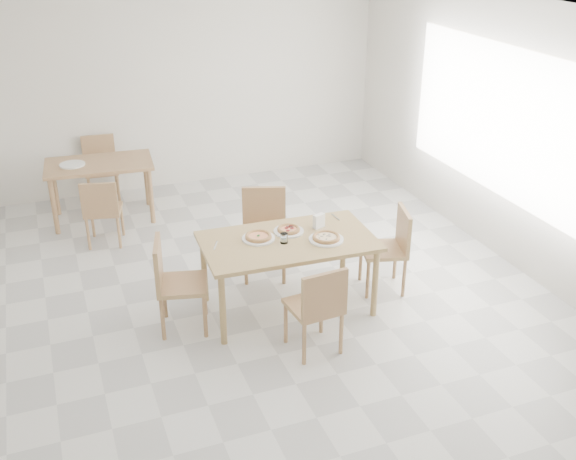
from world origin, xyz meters
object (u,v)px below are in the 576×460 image
object	(u,v)px
chair_north	(264,226)
pizza_mushroom	(326,237)
chair_west	(173,279)
chair_east	(392,244)
chair_back_s	(102,208)
second_table	(100,170)
chair_south	(318,304)
pizza_margherita	(258,236)
plate_margherita	(258,238)
chair_back_n	(100,164)
plate_empty	(72,165)
main_table	(288,247)
plate_pepperoni	(289,231)
plate_mushroom	(326,239)
tumbler_a	(284,238)
tumbler_b	(321,220)
pizza_pepperoni	(289,229)
napkin_holder	(319,222)

from	to	relation	value
chair_north	pizza_mushroom	size ratio (longest dim) A/B	3.33
chair_west	chair_east	xyz separation A→B (m)	(2.22, -0.06, -0.02)
chair_north	chair_back_s	world-z (taller)	chair_north
second_table	chair_west	bearing A→B (deg)	-78.75
chair_south	pizza_margherita	distance (m)	0.97
plate_margherita	chair_back_n	bearing A→B (deg)	107.86
chair_back_s	plate_empty	world-z (taller)	chair_back_s
chair_back_n	plate_empty	xyz separation A→B (m)	(-0.38, -0.65, 0.26)
chair_south	main_table	bearing A→B (deg)	-96.82
chair_west	plate_pepperoni	xyz separation A→B (m)	(1.17, 0.09, 0.24)
plate_mushroom	chair_south	bearing A→B (deg)	-118.73
plate_pepperoni	tumbler_a	world-z (taller)	tumbler_a
second_table	tumbler_b	bearing A→B (deg)	-49.75
plate_pepperoni	plate_empty	world-z (taller)	same
pizza_margherita	tumbler_b	bearing A→B (deg)	8.78
chair_north	tumbler_a	world-z (taller)	chair_north
second_table	plate_empty	xyz separation A→B (m)	(-0.31, 0.02, 0.11)
pizza_pepperoni	plate_empty	size ratio (longest dim) A/B	0.94
chair_east	chair_back_n	xyz separation A→B (m)	(-2.46, 3.48, -0.01)
napkin_holder	chair_back_n	bearing A→B (deg)	96.66
chair_north	plate_margherita	bearing A→B (deg)	-94.54
chair_west	tumbler_a	distance (m)	1.09
chair_south	napkin_holder	xyz separation A→B (m)	(0.39, 0.92, 0.32)
napkin_holder	plate_empty	xyz separation A→B (m)	(-2.09, 2.70, -0.06)
plate_mushroom	pizza_mushroom	distance (m)	0.02
pizza_pepperoni	chair_back_n	size ratio (longest dim) A/B	0.33
pizza_pepperoni	plate_empty	xyz separation A→B (m)	(-1.79, 2.68, -0.02)
chair_north	chair_south	bearing A→B (deg)	-73.63
chair_north	plate_pepperoni	bearing A→B (deg)	-68.95
chair_back_s	chair_south	bearing A→B (deg)	131.79
pizza_mushroom	napkin_holder	xyz separation A→B (m)	(0.04, 0.27, 0.04)
chair_south	pizza_pepperoni	distance (m)	0.98
plate_mushroom	pizza_mushroom	size ratio (longest dim) A/B	1.17
pizza_pepperoni	second_table	bearing A→B (deg)	119.07
pizza_mushroom	second_table	size ratio (longest dim) A/B	0.21
napkin_holder	plate_empty	world-z (taller)	napkin_holder
plate_margherita	napkin_holder	size ratio (longest dim) A/B	2.13
chair_west	plate_mushroom	world-z (taller)	chair_west
chair_back_n	pizza_pepperoni	bearing A→B (deg)	-63.56
plate_mushroom	chair_north	bearing A→B (deg)	107.69
plate_margherita	plate_empty	bearing A→B (deg)	118.32
chair_west	tumbler_a	size ratio (longest dim) A/B	9.42
chair_east	plate_margherita	xyz separation A→B (m)	(-1.38, 0.11, 0.25)
chair_back_s	pizza_margherita	bearing A→B (deg)	136.96
plate_margherita	main_table	bearing A→B (deg)	-22.14
chair_west	pizza_mushroom	size ratio (longest dim) A/B	3.22
plate_pepperoni	chair_east	bearing A→B (deg)	-8.24
plate_pepperoni	pizza_mushroom	bearing A→B (deg)	-47.01
chair_north	chair_back_n	bearing A→B (deg)	135.61
plate_mushroom	chair_back_s	size ratio (longest dim) A/B	0.40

